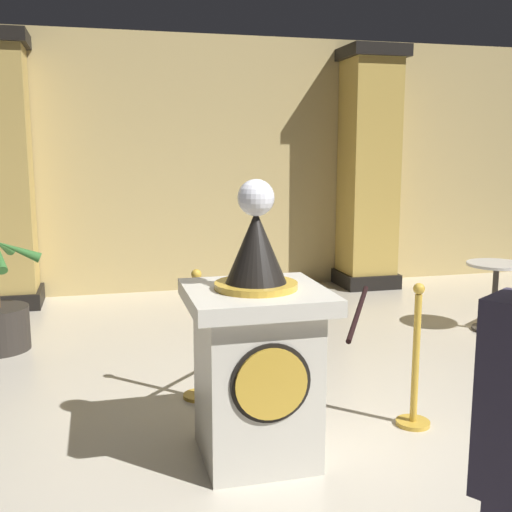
{
  "coord_description": "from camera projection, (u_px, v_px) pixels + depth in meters",
  "views": [
    {
      "loc": [
        -1.28,
        -3.4,
        1.93
      ],
      "look_at": [
        -0.37,
        0.17,
        1.3
      ],
      "focal_mm": 43.52,
      "sensor_mm": 36.0,
      "label": 1
    }
  ],
  "objects": [
    {
      "name": "pedestal_clock",
      "position": [
        256.0,
        354.0,
        3.85
      ],
      "size": [
        0.85,
        0.85,
        1.76
      ],
      "color": "beige",
      "rests_on": "ground_plane"
    },
    {
      "name": "column_right",
      "position": [
        368.0,
        171.0,
        8.65
      ],
      "size": [
        0.81,
        0.81,
        3.3
      ],
      "color": "black",
      "rests_on": "ground_plane"
    },
    {
      "name": "velvet_rope",
      "position": [
        301.0,
        308.0,
        4.51
      ],
      "size": [
        1.17,
        1.16,
        0.22
      ],
      "color": "black"
    },
    {
      "name": "stanchion_near",
      "position": [
        415.0,
        376.0,
        4.35
      ],
      "size": [
        0.24,
        0.24,
        1.03
      ],
      "color": "gold",
      "rests_on": "ground_plane"
    },
    {
      "name": "stanchion_far",
      "position": [
        198.0,
        354.0,
        4.83
      ],
      "size": [
        0.24,
        0.24,
        1.03
      ],
      "color": "gold",
      "rests_on": "ground_plane"
    },
    {
      "name": "cafe_table",
      "position": [
        495.0,
        287.0,
        6.62
      ],
      "size": [
        0.62,
        0.62,
        0.74
      ],
      "color": "#332D28",
      "rests_on": "ground_plane"
    },
    {
      "name": "column_left",
      "position": [
        3.0,
        174.0,
        7.49
      ],
      "size": [
        0.77,
        0.77,
        3.3
      ],
      "color": "black",
      "rests_on": "ground_plane"
    },
    {
      "name": "back_wall",
      "position": [
        194.0,
        165.0,
        8.46
      ],
      "size": [
        11.99,
        0.16,
        3.43
      ],
      "primitive_type": "cube",
      "color": "tan",
      "rests_on": "ground_plane"
    },
    {
      "name": "ground_plane",
      "position": [
        320.0,
        461.0,
        3.89
      ],
      "size": [
        11.99,
        11.99,
        0.0
      ],
      "primitive_type": "plane",
      "color": "beige"
    }
  ]
}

